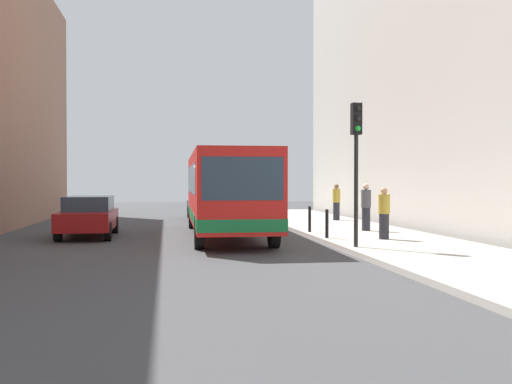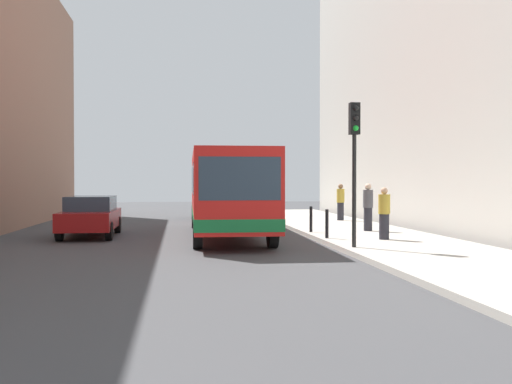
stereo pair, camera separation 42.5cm
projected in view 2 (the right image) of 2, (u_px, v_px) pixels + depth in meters
The scene contains 12 objects.
ground_plane at pixel (224, 246), 18.13m from camera, with size 80.00×80.00×0.00m, color #424244.
sidewalk at pixel (389, 241), 18.84m from camera, with size 4.40×40.00×0.15m, color #ADA89E.
building_right at pixel (499, 49), 23.48m from camera, with size 7.00×32.00×14.78m, color #BCB7AD.
bus at pixel (227, 189), 21.41m from camera, with size 2.70×11.06×3.00m.
car_beside_bus at pixel (91, 215), 21.25m from camera, with size 1.88×4.41×1.48m.
car_behind_bus at pixel (213, 205), 31.00m from camera, with size 2.10×4.51×1.48m.
traffic_light at pixel (354, 147), 16.42m from camera, with size 0.28×0.33×4.10m.
bollard_near at pixel (327, 224), 19.10m from camera, with size 0.11×0.11×0.95m, color black.
bollard_mid at pixel (311, 219), 21.41m from camera, with size 0.11×0.11×0.95m, color black.
pedestrian_near_signal at pixel (384, 213), 18.69m from camera, with size 0.38×0.38×1.68m.
pedestrian_mid_sidewalk at pixel (368, 207), 21.94m from camera, with size 0.38×0.38×1.80m.
pedestrian_far_sidewalk at pixel (341, 202), 27.96m from camera, with size 0.38×0.38×1.76m.
Camera 2 is at (-1.38, -18.07, 2.01)m, focal length 40.70 mm.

